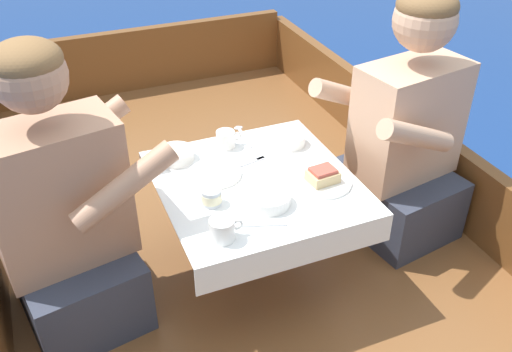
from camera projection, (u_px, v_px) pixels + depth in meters
ground_plane at (257, 331)px, 2.34m from camera, size 60.00×60.00×0.00m
boat_deck at (257, 302)px, 2.24m from camera, size 1.86×3.63×0.33m
gunwale_starboard at (458, 185)px, 2.35m from camera, size 0.06×3.63×0.32m
bow_coaming at (143, 58)px, 3.42m from camera, size 1.74×0.06×0.37m
cockpit_table at (256, 192)px, 1.96m from camera, size 0.65×0.68×0.41m
person_port at (65, 220)px, 1.78m from camera, size 0.57×0.52×0.98m
person_starboard at (404, 141)px, 2.17m from camera, size 0.57×0.51×0.98m
plate_sandwich at (322, 182)px, 1.92m from camera, size 0.20×0.20×0.01m
plate_bread at (215, 174)px, 1.96m from camera, size 0.19×0.19×0.01m
sandwich at (323, 175)px, 1.90m from camera, size 0.10×0.09×0.05m
bowl_port_near at (269, 198)px, 1.81m from camera, size 0.14×0.14×0.04m
bowl_starboard_near at (290, 139)px, 2.12m from camera, size 0.12×0.12×0.04m
bowl_center_far at (176, 154)px, 2.03m from camera, size 0.13×0.13×0.04m
coffee_cup_port at (222, 229)px, 1.66m from camera, size 0.10×0.08×0.07m
coffee_cup_starboard at (226, 139)px, 2.10m from camera, size 0.10×0.07×0.06m
tin_can at (211, 197)px, 1.81m from camera, size 0.07×0.07×0.05m
utensil_spoon_center at (242, 133)px, 2.20m from camera, size 0.04×0.17×0.01m
utensil_fork_starboard at (249, 163)px, 2.03m from camera, size 0.17×0.05×0.00m
utensil_knife_port at (259, 225)px, 1.73m from camera, size 0.16×0.07×0.00m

